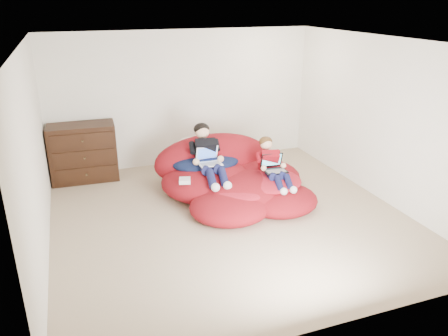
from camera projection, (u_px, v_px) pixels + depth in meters
room_shell at (230, 203)px, 6.36m from camera, size 5.10×5.10×2.77m
dresser at (84, 152)px, 7.60m from camera, size 1.14×0.64×1.00m
beanbag_pile at (231, 178)px, 7.13m from camera, size 2.37×2.33×0.94m
cream_pillow at (188, 145)px, 7.62m from camera, size 0.43×0.27×0.27m
older_boy at (207, 153)px, 6.93m from camera, size 0.39×1.16×0.79m
younger_boy at (272, 162)px, 6.85m from camera, size 0.35×1.00×0.64m
laptop_white at (209, 159)px, 6.89m from camera, size 0.36×0.34×0.25m
laptop_black at (274, 166)px, 6.81m from camera, size 0.37×0.34×0.25m
power_adapter at (185, 181)px, 6.64m from camera, size 0.21×0.21×0.06m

